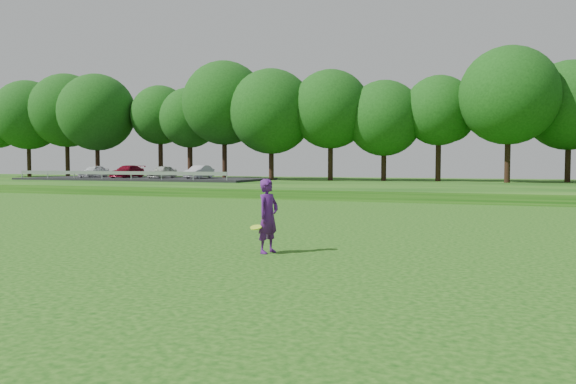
% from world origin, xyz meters
% --- Properties ---
extents(ground, '(140.00, 140.00, 0.00)m').
position_xyz_m(ground, '(0.00, 0.00, 0.00)').
color(ground, '#0E400C').
rests_on(ground, ground).
extents(berm, '(130.00, 30.00, 0.60)m').
position_xyz_m(berm, '(0.00, 34.00, 0.30)').
color(berm, '#0E400C').
rests_on(berm, ground).
extents(walking_path, '(130.00, 1.60, 0.04)m').
position_xyz_m(walking_path, '(0.00, 20.00, 0.02)').
color(walking_path, gray).
rests_on(walking_path, ground).
extents(treeline, '(104.00, 7.00, 15.00)m').
position_xyz_m(treeline, '(0.00, 38.00, 8.10)').
color(treeline, '#12410F').
rests_on(treeline, berm).
extents(parking_lot, '(24.00, 9.00, 1.38)m').
position_xyz_m(parking_lot, '(-24.11, 32.78, 0.98)').
color(parking_lot, black).
rests_on(parking_lot, berm).
extents(woman, '(0.63, 0.84, 1.83)m').
position_xyz_m(woman, '(2.75, 0.26, 0.92)').
color(woman, '#4F186C').
rests_on(woman, ground).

